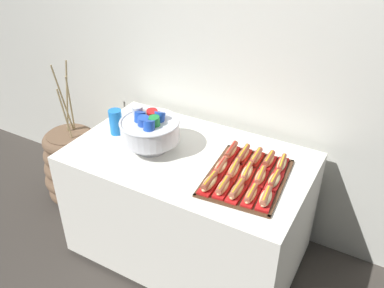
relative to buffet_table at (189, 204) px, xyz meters
name	(u,v)px	position (x,y,z in m)	size (l,w,h in m)	color
ground_plane	(189,251)	(0.00, 0.00, -0.42)	(10.00, 10.00, 0.00)	#38332D
back_wall	(232,45)	(0.00, 0.55, 0.88)	(6.00, 0.10, 2.60)	beige
buffet_table	(189,204)	(0.00, 0.00, 0.00)	(1.42, 0.85, 0.79)	white
floor_vase	(74,166)	(-1.10, 0.10, -0.14)	(0.48, 0.48, 1.12)	brown
serving_tray	(246,178)	(0.39, -0.04, 0.38)	(0.45, 0.56, 0.01)	#472B19
hot_dog_0	(209,183)	(0.25, -0.22, 0.41)	(0.08, 0.18, 0.07)	#B21414
hot_dog_1	(223,187)	(0.33, -0.21, 0.41)	(0.07, 0.16, 0.06)	red
hot_dog_2	(237,190)	(0.40, -0.21, 0.41)	(0.07, 0.17, 0.06)	red
hot_dog_3	(251,195)	(0.48, -0.20, 0.41)	(0.07, 0.17, 0.06)	red
hot_dog_4	(266,198)	(0.55, -0.20, 0.41)	(0.09, 0.16, 0.07)	red
hot_dog_5	(221,167)	(0.24, -0.06, 0.41)	(0.08, 0.17, 0.06)	#B21414
hot_dog_6	(234,170)	(0.31, -0.05, 0.41)	(0.08, 0.19, 0.06)	red
hot_dog_7	(247,173)	(0.39, -0.04, 0.41)	(0.09, 0.18, 0.06)	red
hot_dog_8	(260,177)	(0.46, -0.04, 0.41)	(0.08, 0.17, 0.06)	#B21414
hot_dog_9	(274,180)	(0.54, -0.03, 0.41)	(0.07, 0.16, 0.06)	red
hot_dog_10	(231,152)	(0.22, 0.11, 0.41)	(0.07, 0.18, 0.06)	red
hot_dog_11	(243,155)	(0.30, 0.11, 0.41)	(0.07, 0.18, 0.06)	red
hot_dog_12	(256,158)	(0.37, 0.12, 0.41)	(0.07, 0.18, 0.06)	red
hot_dog_13	(269,161)	(0.45, 0.13, 0.41)	(0.06, 0.16, 0.06)	red
hot_dog_14	(282,164)	(0.52, 0.13, 0.41)	(0.08, 0.18, 0.06)	#B21414
punch_bowl	(150,129)	(-0.23, -0.05, 0.52)	(0.36, 0.36, 0.25)	silver
cup_stack	(116,122)	(-0.53, 0.00, 0.46)	(0.08, 0.08, 0.16)	blue
donut	(141,124)	(-0.44, 0.14, 0.39)	(0.13, 0.13, 0.04)	silver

